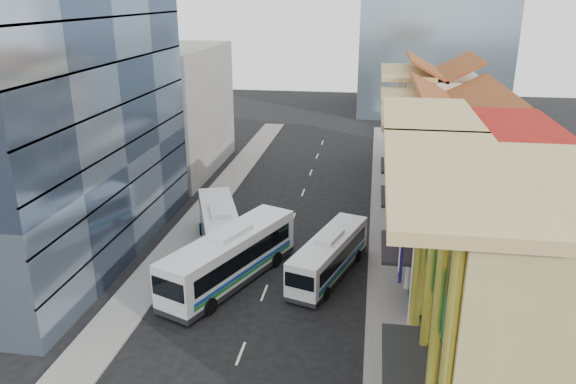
% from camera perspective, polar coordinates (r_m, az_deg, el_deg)
% --- Properties ---
extents(sidewalk_right, '(3.00, 90.00, 0.15)m').
position_cam_1_polar(sidewalk_right, '(44.91, 10.10, -6.42)').
color(sidewalk_right, slate).
rests_on(sidewalk_right, ground).
extents(sidewalk_left, '(3.00, 90.00, 0.15)m').
position_cam_1_polar(sidewalk_left, '(47.43, -10.95, -5.02)').
color(sidewalk_left, slate).
rests_on(sidewalk_left, ground).
extents(shophouse_tan, '(8.00, 14.00, 12.00)m').
position_cam_1_polar(shophouse_tan, '(27.99, 22.83, -10.94)').
color(shophouse_tan, tan).
rests_on(shophouse_tan, ground).
extents(shophouse_red, '(8.00, 10.00, 12.00)m').
position_cam_1_polar(shophouse_red, '(38.61, 18.90, -2.02)').
color(shophouse_red, maroon).
rests_on(shophouse_red, ground).
extents(shophouse_cream_near, '(8.00, 9.00, 10.00)m').
position_cam_1_polar(shophouse_cream_near, '(47.78, 16.98, 0.99)').
color(shophouse_cream_near, beige).
rests_on(shophouse_cream_near, ground).
extents(shophouse_cream_mid, '(8.00, 9.00, 10.00)m').
position_cam_1_polar(shophouse_cream_mid, '(56.33, 15.83, 3.86)').
color(shophouse_cream_mid, beige).
rests_on(shophouse_cream_mid, ground).
extents(shophouse_cream_far, '(8.00, 12.00, 11.00)m').
position_cam_1_polar(shophouse_cream_far, '(66.36, 14.89, 6.68)').
color(shophouse_cream_far, beige).
rests_on(shophouse_cream_far, ground).
extents(office_tower, '(12.00, 26.00, 30.00)m').
position_cam_1_polar(office_tower, '(44.64, -24.11, 12.11)').
color(office_tower, '#425168').
rests_on(office_tower, ground).
extents(office_block_far, '(10.00, 18.00, 14.00)m').
position_cam_1_polar(office_block_far, '(65.84, -11.80, 8.16)').
color(office_block_far, gray).
rests_on(office_block_far, ground).
extents(bus_left_near, '(7.62, 12.84, 4.06)m').
position_cam_1_polar(bus_left_near, '(39.93, -5.89, -6.50)').
color(bus_left_near, white).
rests_on(bus_left_near, ground).
extents(bus_left_far, '(6.73, 12.02, 3.78)m').
position_cam_1_polar(bus_left_far, '(44.72, -6.89, -3.79)').
color(bus_left_far, silver).
rests_on(bus_left_far, ground).
extents(bus_right, '(5.33, 10.48, 3.28)m').
position_cam_1_polar(bus_right, '(40.93, 4.19, -6.38)').
color(bus_right, silver).
rests_on(bus_right, ground).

